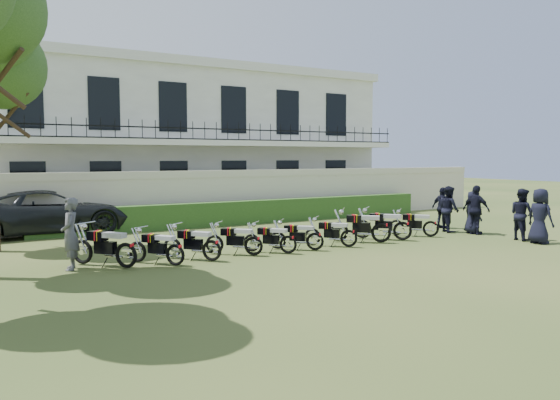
% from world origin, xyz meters
% --- Properties ---
extents(ground, '(100.00, 100.00, 0.00)m').
position_xyz_m(ground, '(0.00, 0.00, 0.00)').
color(ground, '#2D441B').
rests_on(ground, ground).
extents(perimeter_wall, '(30.00, 0.35, 2.30)m').
position_xyz_m(perimeter_wall, '(0.00, 8.00, 1.17)').
color(perimeter_wall, beige).
rests_on(perimeter_wall, ground).
extents(hedge, '(18.00, 0.60, 1.00)m').
position_xyz_m(hedge, '(1.00, 7.20, 0.50)').
color(hedge, '#203F16').
rests_on(hedge, ground).
extents(building, '(20.40, 9.60, 7.40)m').
position_xyz_m(building, '(0.00, 13.96, 3.71)').
color(building, white).
rests_on(building, ground).
extents(motorcycle_0, '(1.35, 1.71, 1.13)m').
position_xyz_m(motorcycle_0, '(-6.24, 0.33, 0.52)').
color(motorcycle_0, black).
rests_on(motorcycle_0, ground).
extents(motorcycle_1, '(1.13, 1.50, 0.98)m').
position_xyz_m(motorcycle_1, '(-5.04, 0.01, 0.45)').
color(motorcycle_1, black).
rests_on(motorcycle_1, ground).
extents(motorcycle_2, '(1.22, 1.49, 1.00)m').
position_xyz_m(motorcycle_2, '(-3.96, 0.11, 0.46)').
color(motorcycle_2, black).
rests_on(motorcycle_2, ground).
extents(motorcycle_3, '(1.31, 1.30, 0.96)m').
position_xyz_m(motorcycle_3, '(-2.58, 0.26, 0.44)').
color(motorcycle_3, black).
rests_on(motorcycle_3, ground).
extents(motorcycle_4, '(1.19, 1.30, 0.92)m').
position_xyz_m(motorcycle_4, '(-1.54, 0.04, 0.42)').
color(motorcycle_4, black).
rests_on(motorcycle_4, ground).
extents(motorcycle_5, '(1.32, 1.23, 0.94)m').
position_xyz_m(motorcycle_5, '(-0.54, 0.09, 0.43)').
color(motorcycle_5, black).
rests_on(motorcycle_5, ground).
extents(motorcycle_6, '(1.24, 1.32, 0.95)m').
position_xyz_m(motorcycle_6, '(0.73, 0.07, 0.44)').
color(motorcycle_6, black).
rests_on(motorcycle_6, ground).
extents(motorcycle_7, '(1.62, 1.44, 1.13)m').
position_xyz_m(motorcycle_7, '(2.19, 0.20, 0.52)').
color(motorcycle_7, black).
rests_on(motorcycle_7, ground).
extents(motorcycle_8, '(1.37, 1.62, 1.10)m').
position_xyz_m(motorcycle_8, '(3.17, 0.23, 0.51)').
color(motorcycle_8, black).
rests_on(motorcycle_8, ground).
extents(motorcycle_9, '(1.27, 1.38, 0.97)m').
position_xyz_m(motorcycle_9, '(4.64, 0.35, 0.45)').
color(motorcycle_9, black).
rests_on(motorcycle_9, ground).
extents(suv, '(6.03, 2.78, 1.67)m').
position_xyz_m(suv, '(-7.06, 8.10, 0.84)').
color(suv, black).
rests_on(suv, ground).
extents(inspector, '(0.56, 0.74, 1.85)m').
position_xyz_m(inspector, '(-7.48, 0.98, 0.92)').
color(inspector, '#5A5A5F').
rests_on(inspector, ground).
extents(officer_0, '(0.59, 0.90, 1.84)m').
position_xyz_m(officer_0, '(6.69, -2.50, 0.92)').
color(officer_0, black).
rests_on(officer_0, ground).
extents(officer_1, '(0.83, 0.99, 1.79)m').
position_xyz_m(officer_1, '(6.86, -1.71, 0.90)').
color(officer_1, black).
rests_on(officer_1, ground).
extents(officer_2, '(0.60, 1.13, 1.83)m').
position_xyz_m(officer_2, '(6.61, 0.02, 0.92)').
color(officer_2, black).
rests_on(officer_2, ground).
extents(officer_3, '(0.64, 0.86, 1.60)m').
position_xyz_m(officer_3, '(6.72, 0.26, 0.80)').
color(officer_3, black).
rests_on(officer_3, ground).
extents(officer_4, '(0.92, 1.03, 1.77)m').
position_xyz_m(officer_4, '(6.28, 1.01, 0.88)').
color(officer_4, black).
rests_on(officer_4, ground).
extents(officer_5, '(0.51, 1.01, 1.66)m').
position_xyz_m(officer_5, '(6.87, 1.88, 0.83)').
color(officer_5, black).
rests_on(officer_5, ground).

